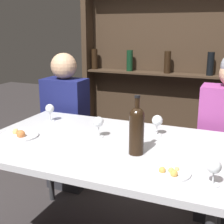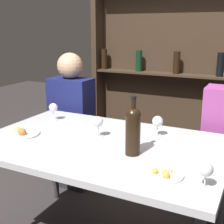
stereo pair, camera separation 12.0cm
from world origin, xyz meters
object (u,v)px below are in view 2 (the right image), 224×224
wine_glass_1 (53,108)px  wine_glass_3 (206,171)px  wine_glass_2 (158,122)px  food_plate_1 (21,133)px  wine_glass_0 (98,122)px  food_plate_0 (164,174)px  seated_person_left (72,125)px  wine_bottle (133,129)px

wine_glass_1 → wine_glass_3: size_ratio=1.09×
wine_glass_2 → food_plate_1: bearing=-154.9°
wine_glass_3 → food_plate_1: 1.19m
wine_glass_0 → food_plate_0: bearing=-32.4°
food_plate_0 → food_plate_1: (-0.98, 0.15, 0.00)m
wine_glass_1 → wine_glass_0: bearing=-20.2°
wine_glass_3 → food_plate_1: wine_glass_3 is taller
food_plate_0 → seated_person_left: (-1.13, 0.94, -0.19)m
wine_bottle → seated_person_left: seated_person_left is taller
wine_glass_2 → food_plate_0: bearing=-68.4°
wine_bottle → wine_glass_1: (-0.77, 0.33, -0.05)m
wine_glass_0 → wine_glass_2: wine_glass_0 is taller
wine_glass_2 → food_plate_0: 0.56m
wine_glass_2 → seated_person_left: size_ratio=0.11×
wine_glass_2 → seated_person_left: (-0.92, 0.42, -0.27)m
wine_glass_2 → food_plate_1: (-0.78, -0.37, -0.08)m
wine_glass_2 → wine_glass_3: wine_glass_2 is taller
wine_bottle → seated_person_left: (-0.90, 0.76, -0.32)m
food_plate_0 → wine_glass_1: bearing=153.0°
wine_glass_0 → wine_glass_2: 0.37m
wine_bottle → wine_glass_3: wine_bottle is taller
wine_glass_3 → food_plate_1: (-1.17, 0.17, -0.07)m
wine_bottle → wine_glass_2: bearing=85.9°
food_plate_1 → seated_person_left: bearing=100.3°
wine_glass_1 → food_plate_1: 0.37m
wine_glass_1 → food_plate_1: size_ratio=0.53×
wine_glass_3 → seated_person_left: 1.65m
wine_glass_1 → seated_person_left: (-0.13, 0.43, -0.27)m
wine_glass_2 → wine_glass_3: 0.66m
wine_glass_3 → food_plate_0: 0.20m
food_plate_1 → wine_glass_3: bearing=-8.3°
wine_bottle → wine_glass_2: wine_bottle is taller
wine_bottle → wine_glass_0: bearing=151.8°
food_plate_1 → seated_person_left: size_ratio=0.20×
wine_glass_3 → food_plate_1: size_ratio=0.48×
wine_glass_0 → seated_person_left: 0.89m
seated_person_left → wine_glass_1: bearing=-72.9°
food_plate_0 → food_plate_1: bearing=171.6°
wine_glass_2 → wine_glass_1: bearing=-179.7°
wine_glass_3 → wine_glass_2: bearing=126.1°
wine_glass_2 → seated_person_left: seated_person_left is taller
wine_glass_3 → food_plate_1: bearing=171.7°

